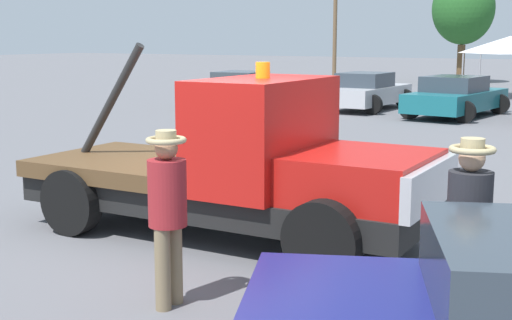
# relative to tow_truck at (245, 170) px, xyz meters

# --- Properties ---
(ground_plane) EXTENTS (160.00, 160.00, 0.00)m
(ground_plane) POSITION_rel_tow_truck_xyz_m (-0.33, -0.00, -0.90)
(ground_plane) COLOR slate
(tow_truck) EXTENTS (5.53, 2.25, 2.51)m
(tow_truck) POSITION_rel_tow_truck_xyz_m (0.00, 0.00, 0.00)
(tow_truck) COLOR black
(tow_truck) RESTS_ON ground
(person_near_truck) EXTENTS (0.39, 0.39, 1.75)m
(person_near_truck) POSITION_rel_tow_truck_xyz_m (3.24, -1.67, 0.13)
(person_near_truck) COLOR #475B84
(person_near_truck) RESTS_ON ground
(person_at_hood) EXTENTS (0.38, 0.38, 1.73)m
(person_at_hood) POSITION_rel_tow_truck_xyz_m (0.59, -2.41, 0.12)
(person_at_hood) COLOR #847051
(person_at_hood) RESTS_ON ground
(parked_car_tan) EXTENTS (2.71, 4.52, 1.34)m
(parked_car_tan) POSITION_rel_tow_truck_xyz_m (-9.13, 14.94, -0.26)
(parked_car_tan) COLOR tan
(parked_car_tan) RESTS_ON ground
(parked_car_silver) EXTENTS (2.44, 4.48, 1.34)m
(parked_car_silver) POSITION_rel_tow_truck_xyz_m (-4.82, 16.44, -0.26)
(parked_car_silver) COLOR #B7B7BC
(parked_car_silver) RESTS_ON ground
(parked_car_teal) EXTENTS (2.82, 4.88, 1.34)m
(parked_car_teal) POSITION_rel_tow_truck_xyz_m (-1.45, 15.76, -0.25)
(parked_car_teal) COLOR #196670
(parked_car_teal) RESTS_ON ground
(canopy_tent_white) EXTENTS (3.23, 3.23, 2.63)m
(canopy_tent_white) POSITION_rel_tow_truck_xyz_m (-1.52, 24.56, 1.35)
(canopy_tent_white) COLOR #9E9EA3
(canopy_tent_white) RESTS_ON ground
(tree_center) EXTENTS (3.45, 3.45, 6.16)m
(tree_center) POSITION_rel_tow_truck_xyz_m (-5.84, 33.37, 3.23)
(tree_center) COLOR brown
(tree_center) RESTS_ON ground
(utility_pole) EXTENTS (2.20, 0.24, 9.04)m
(utility_pole) POSITION_rel_tow_truck_xyz_m (-13.24, 32.45, 3.88)
(utility_pole) COLOR brown
(utility_pole) RESTS_ON ground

